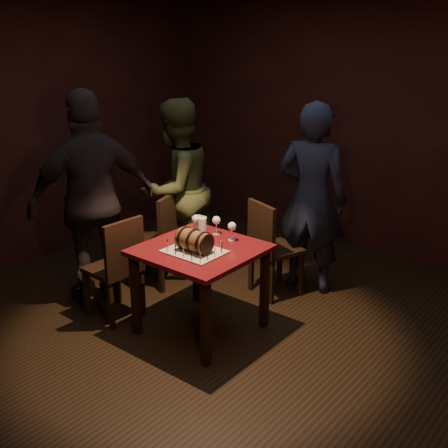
% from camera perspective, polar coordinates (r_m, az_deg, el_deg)
% --- Properties ---
extents(room_shell, '(5.04, 5.04, 2.80)m').
position_cam_1_polar(room_shell, '(4.36, -1.43, 5.68)').
color(room_shell, black).
rests_on(room_shell, ground).
extents(pub_table, '(0.90, 0.90, 0.75)m').
position_cam_1_polar(pub_table, '(4.58, -2.42, -3.69)').
color(pub_table, '#480C11').
rests_on(pub_table, ground).
extents(cake_board, '(0.45, 0.35, 0.01)m').
position_cam_1_polar(cake_board, '(4.45, -3.02, -2.81)').
color(cake_board, '#A49884').
rests_on(cake_board, pub_table).
extents(barrel_cake, '(0.33, 0.19, 0.19)m').
position_cam_1_polar(barrel_cake, '(4.41, -3.04, -1.70)').
color(barrel_cake, brown).
rests_on(barrel_cake, cake_board).
extents(birthday_candles, '(0.40, 0.30, 0.09)m').
position_cam_1_polar(birthday_candles, '(4.43, -3.03, -2.25)').
color(birthday_candles, '#E1CD87').
rests_on(birthday_candles, cake_board).
extents(wine_glass_left, '(0.07, 0.07, 0.16)m').
position_cam_1_polar(wine_glass_left, '(4.83, -2.86, 0.44)').
color(wine_glass_left, silver).
rests_on(wine_glass_left, pub_table).
extents(wine_glass_mid, '(0.07, 0.07, 0.16)m').
position_cam_1_polar(wine_glass_mid, '(4.78, -0.77, 0.29)').
color(wine_glass_mid, silver).
rests_on(wine_glass_mid, pub_table).
extents(wine_glass_right, '(0.07, 0.07, 0.16)m').
position_cam_1_polar(wine_glass_right, '(4.64, 0.82, -0.32)').
color(wine_glass_right, silver).
rests_on(wine_glass_right, pub_table).
extents(pint_of_ale, '(0.07, 0.07, 0.15)m').
position_cam_1_polar(pint_of_ale, '(4.79, -2.22, -0.29)').
color(pint_of_ale, silver).
rests_on(pint_of_ale, pub_table).
extents(menu_card, '(0.10, 0.05, 0.13)m').
position_cam_1_polar(menu_card, '(4.88, -2.53, -0.00)').
color(menu_card, white).
rests_on(menu_card, pub_table).
extents(chair_back, '(0.51, 0.51, 0.93)m').
position_cam_1_polar(chair_back, '(5.25, 4.67, -2.00)').
color(chair_back, black).
rests_on(chair_back, ground).
extents(chair_left_rear, '(0.51, 0.51, 0.93)m').
position_cam_1_polar(chair_left_rear, '(5.48, -6.54, -1.12)').
color(chair_left_rear, black).
rests_on(chair_left_rear, ground).
extents(chair_left_front, '(0.42, 0.42, 0.93)m').
position_cam_1_polar(chair_left_front, '(4.89, -10.71, -3.97)').
color(chair_left_front, black).
rests_on(chair_left_front, ground).
extents(person_back, '(0.74, 0.57, 1.82)m').
position_cam_1_polar(person_back, '(5.32, 8.91, 2.55)').
color(person_back, '#191F33').
rests_on(person_back, ground).
extents(person_left_rear, '(0.68, 0.88, 1.79)m').
position_cam_1_polar(person_left_rear, '(5.63, -4.87, 3.52)').
color(person_left_rear, '#394221').
rests_on(person_left_rear, ground).
extents(person_left_front, '(0.84, 1.24, 1.96)m').
position_cam_1_polar(person_left_front, '(5.10, -13.16, 2.31)').
color(person_left_front, black).
rests_on(person_left_front, ground).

